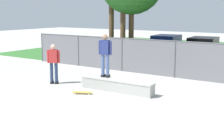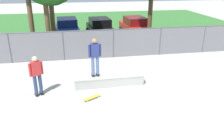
{
  "view_description": "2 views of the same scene",
  "coord_description": "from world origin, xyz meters",
  "px_view_note": "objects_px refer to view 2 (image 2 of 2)",
  "views": [
    {
      "loc": [
        5.99,
        -9.1,
        3.28
      ],
      "look_at": [
        -1.21,
        1.65,
        1.16
      ],
      "focal_mm": 50.35,
      "sensor_mm": 36.0,
      "label": 1
    },
    {
      "loc": [
        -2.33,
        -7.86,
        4.86
      ],
      "look_at": [
        -0.77,
        1.41,
        1.21
      ],
      "focal_mm": 35.42,
      "sensor_mm": 36.0,
      "label": 2
    }
  ],
  "objects_px": {
    "car_blue": "(67,28)",
    "bystander": "(37,74)",
    "car_black": "(100,28)",
    "concrete_ledge": "(109,81)",
    "skateboard": "(92,98)",
    "car_red": "(135,27)",
    "skateboarder": "(95,56)"
  },
  "relations": [
    {
      "from": "bystander",
      "to": "skateboarder",
      "type": "bearing_deg",
      "value": 10.34
    },
    {
      "from": "skateboard",
      "to": "car_black",
      "type": "xyz_separation_m",
      "value": [
        1.56,
        10.18,
        0.77
      ]
    },
    {
      "from": "skateboarder",
      "to": "car_blue",
      "type": "relative_size",
      "value": 0.42
    },
    {
      "from": "skateboard",
      "to": "car_black",
      "type": "distance_m",
      "value": 10.33
    },
    {
      "from": "skateboard",
      "to": "car_blue",
      "type": "distance_m",
      "value": 10.75
    },
    {
      "from": "car_red",
      "to": "bystander",
      "type": "height_order",
      "value": "bystander"
    },
    {
      "from": "concrete_ledge",
      "to": "bystander",
      "type": "height_order",
      "value": "bystander"
    },
    {
      "from": "concrete_ledge",
      "to": "skateboarder",
      "type": "bearing_deg",
      "value": 171.52
    },
    {
      "from": "car_blue",
      "to": "car_black",
      "type": "xyz_separation_m",
      "value": [
        2.75,
        -0.48,
        0.0
      ]
    },
    {
      "from": "skateboard",
      "to": "car_blue",
      "type": "height_order",
      "value": "car_blue"
    },
    {
      "from": "car_red",
      "to": "skateboard",
      "type": "bearing_deg",
      "value": -114.44
    },
    {
      "from": "skateboard",
      "to": "car_red",
      "type": "height_order",
      "value": "car_red"
    },
    {
      "from": "concrete_ledge",
      "to": "car_red",
      "type": "xyz_separation_m",
      "value": [
        3.74,
        9.19,
        0.57
      ]
    },
    {
      "from": "concrete_ledge",
      "to": "skateboarder",
      "type": "height_order",
      "value": "skateboarder"
    },
    {
      "from": "skateboarder",
      "to": "bystander",
      "type": "distance_m",
      "value": 2.64
    },
    {
      "from": "skateboarder",
      "to": "bystander",
      "type": "bearing_deg",
      "value": -169.66
    },
    {
      "from": "car_blue",
      "to": "car_red",
      "type": "relative_size",
      "value": 1.0
    },
    {
      "from": "concrete_ledge",
      "to": "skateboard",
      "type": "distance_m",
      "value": 1.45
    },
    {
      "from": "concrete_ledge",
      "to": "bystander",
      "type": "xyz_separation_m",
      "value": [
        -3.19,
        -0.37,
        0.74
      ]
    },
    {
      "from": "skateboarder",
      "to": "car_black",
      "type": "distance_m",
      "value": 9.11
    },
    {
      "from": "skateboard",
      "to": "concrete_ledge",
      "type": "bearing_deg",
      "value": 49.53
    },
    {
      "from": "car_blue",
      "to": "car_red",
      "type": "distance_m",
      "value": 5.88
    },
    {
      "from": "car_red",
      "to": "skateboarder",
      "type": "bearing_deg",
      "value": -115.74
    },
    {
      "from": "car_blue",
      "to": "bystander",
      "type": "xyz_separation_m",
      "value": [
        -1.07,
        -9.94,
        0.17
      ]
    },
    {
      "from": "car_black",
      "to": "bystander",
      "type": "xyz_separation_m",
      "value": [
        -3.82,
        -9.46,
        0.17
      ]
    },
    {
      "from": "car_black",
      "to": "skateboard",
      "type": "bearing_deg",
      "value": -98.71
    },
    {
      "from": "concrete_ledge",
      "to": "bystander",
      "type": "distance_m",
      "value": 3.3
    },
    {
      "from": "car_black",
      "to": "car_red",
      "type": "relative_size",
      "value": 1.0
    },
    {
      "from": "bystander",
      "to": "car_black",
      "type": "bearing_deg",
      "value": 68.0
    },
    {
      "from": "car_blue",
      "to": "car_red",
      "type": "height_order",
      "value": "same"
    },
    {
      "from": "car_blue",
      "to": "car_black",
      "type": "distance_m",
      "value": 2.79
    },
    {
      "from": "skateboard",
      "to": "bystander",
      "type": "bearing_deg",
      "value": 162.23
    }
  ]
}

